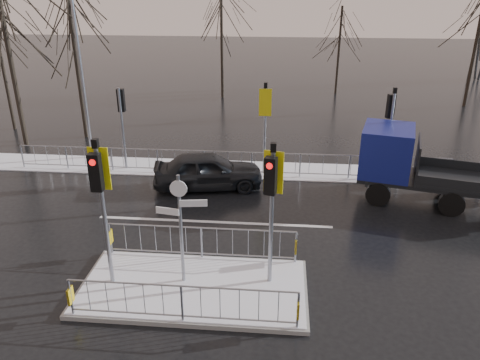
# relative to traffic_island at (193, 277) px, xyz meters

# --- Properties ---
(ground) EXTENTS (120.00, 120.00, 0.00)m
(ground) POSITION_rel_traffic_island_xyz_m (0.01, -0.01, -0.39)
(ground) COLOR black
(ground) RESTS_ON ground
(snow_verge) EXTENTS (30.00, 2.00, 0.04)m
(snow_verge) POSITION_rel_traffic_island_xyz_m (0.01, 8.59, -0.37)
(snow_verge) COLOR white
(snow_verge) RESTS_ON ground
(lane_markings) EXTENTS (8.00, 11.38, 0.01)m
(lane_markings) POSITION_rel_traffic_island_xyz_m (0.01, -0.34, -0.39)
(lane_markings) COLOR silver
(lane_markings) RESTS_ON ground
(traffic_island) EXTENTS (6.00, 3.04, 4.15)m
(traffic_island) POSITION_rel_traffic_island_xyz_m (0.00, 0.00, 0.00)
(traffic_island) COLOR slate
(traffic_island) RESTS_ON ground
(far_kerb_fixtures) EXTENTS (18.00, 0.65, 3.83)m
(far_kerb_fixtures) POSITION_rel_traffic_island_xyz_m (0.31, 8.08, 0.63)
(far_kerb_fixtures) COLOR gray
(far_kerb_fixtures) RESTS_ON ground
(car_far_lane) EXTENTS (4.47, 2.45, 1.44)m
(car_far_lane) POSITION_rel_traffic_island_xyz_m (-0.61, 6.64, 0.33)
(car_far_lane) COLOR black
(car_far_lane) RESTS_ON ground
(flatbed_truck) EXTENTS (6.15, 3.46, 2.70)m
(flatbed_truck) POSITION_rel_traffic_island_xyz_m (6.88, 6.31, 1.04)
(flatbed_truck) COLOR black
(flatbed_truck) RESTS_ON ground
(tree_near_a) EXTENTS (4.75, 4.75, 8.97)m
(tree_near_a) POSITION_rel_traffic_island_xyz_m (-10.49, 10.99, 5.72)
(tree_near_a) COLOR black
(tree_near_a) RESTS_ON ground
(tree_near_b) EXTENTS (4.00, 4.00, 7.55)m
(tree_near_b) POSITION_rel_traffic_island_xyz_m (-7.99, 12.49, 4.76)
(tree_near_b) COLOR black
(tree_near_b) RESTS_ON ground
(tree_far_a) EXTENTS (3.75, 3.75, 7.08)m
(tree_far_a) POSITION_rel_traffic_island_xyz_m (-1.99, 21.99, 4.43)
(tree_far_a) COLOR black
(tree_far_a) RESTS_ON ground
(tree_far_b) EXTENTS (3.25, 3.25, 6.14)m
(tree_far_b) POSITION_rel_traffic_island_xyz_m (6.01, 23.99, 3.79)
(tree_far_b) COLOR black
(tree_far_b) RESTS_ON ground
(tree_far_c) EXTENTS (4.00, 4.00, 7.55)m
(tree_far_c) POSITION_rel_traffic_island_xyz_m (14.01, 20.99, 4.76)
(tree_far_c) COLOR black
(tree_far_c) RESTS_ON ground
(street_lamp_left) EXTENTS (1.25, 0.18, 8.20)m
(street_lamp_left) POSITION_rel_traffic_island_xyz_m (-6.42, 9.49, 4.10)
(street_lamp_left) COLOR gray
(street_lamp_left) RESTS_ON ground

